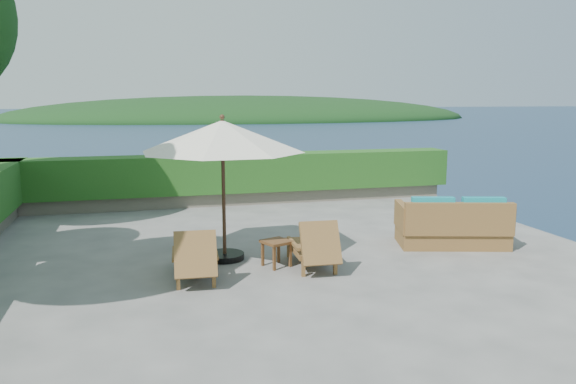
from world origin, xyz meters
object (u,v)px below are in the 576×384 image
object	(u,v)px
side_table	(276,245)
lounge_right	(313,246)
patio_umbrella	(222,138)
lounge_left	(195,257)
wicker_loveseat	(453,226)

from	to	relation	value
side_table	lounge_right	bearing A→B (deg)	-21.49
patio_umbrella	side_table	world-z (taller)	patio_umbrella
patio_umbrella	lounge_left	distance (m)	2.16
wicker_loveseat	lounge_left	bearing A→B (deg)	-155.37
side_table	wicker_loveseat	size ratio (longest dim) A/B	0.25
lounge_right	patio_umbrella	bearing A→B (deg)	150.09
patio_umbrella	lounge_left	bearing A→B (deg)	-121.12
lounge_right	side_table	xyz separation A→B (m)	(-0.58, 0.23, 0.00)
patio_umbrella	side_table	xyz separation A→B (m)	(0.79, -0.66, -1.80)
lounge_left	wicker_loveseat	distance (m)	5.10
lounge_left	side_table	xyz separation A→B (m)	(1.41, 0.36, 0.01)
lounge_left	side_table	distance (m)	1.46
lounge_left	lounge_right	bearing A→B (deg)	7.83
patio_umbrella	lounge_right	xyz separation A→B (m)	(1.37, -0.89, -1.80)
lounge_left	side_table	size ratio (longest dim) A/B	2.80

